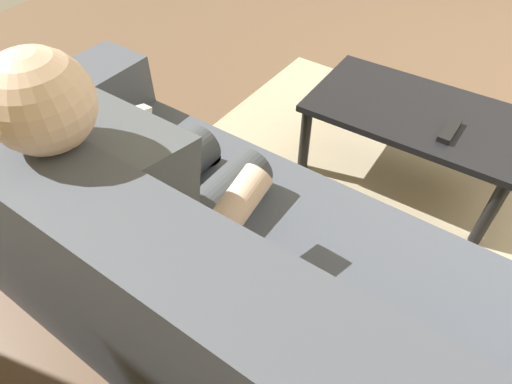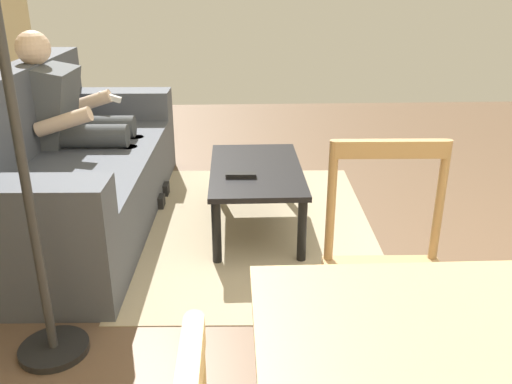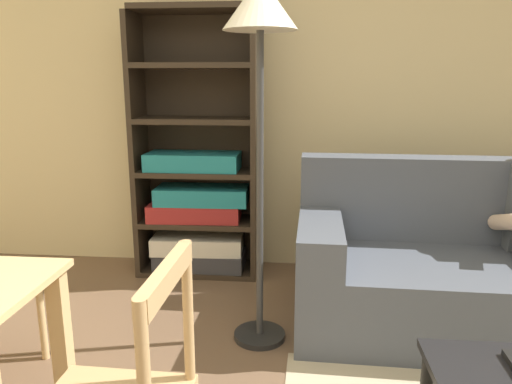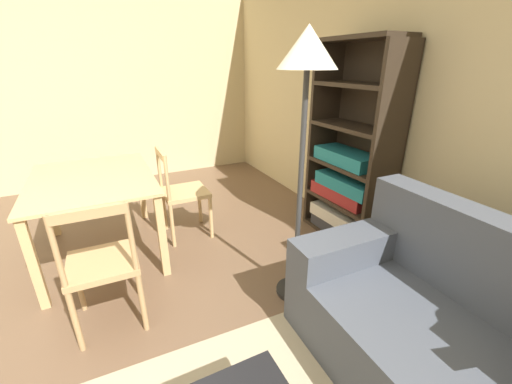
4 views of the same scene
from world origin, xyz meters
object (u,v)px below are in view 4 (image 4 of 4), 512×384
(bookshelf, at_px, (350,170))
(dining_chair_facing_couch, at_px, (103,265))
(dining_table, at_px, (94,189))
(dining_chair_near_wall, at_px, (182,193))
(floor_lamp, at_px, (306,78))

(bookshelf, distance_m, dining_chair_facing_couch, 2.22)
(dining_table, relative_size, dining_chair_near_wall, 1.40)
(dining_table, relative_size, dining_chair_facing_couch, 1.37)
(dining_chair_facing_couch, xyz_separation_m, floor_lamp, (0.29, 1.27, 1.10))
(bookshelf, xyz_separation_m, dining_chair_near_wall, (-0.74, -1.44, -0.24))
(dining_table, bearing_deg, dining_chair_facing_couch, -0.05)
(bookshelf, height_order, dining_table, bookshelf)
(bookshelf, xyz_separation_m, floor_lamp, (0.52, -0.93, 0.86))
(dining_chair_near_wall, relative_size, floor_lamp, 0.49)
(dining_table, distance_m, dining_chair_facing_couch, 0.98)
(dining_table, height_order, dining_chair_near_wall, dining_chair_near_wall)
(dining_chair_near_wall, relative_size, dining_chair_facing_couch, 0.98)
(bookshelf, bearing_deg, dining_chair_facing_couch, -84.03)
(dining_chair_facing_couch, distance_m, floor_lamp, 1.70)
(dining_chair_near_wall, distance_m, floor_lamp, 1.75)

